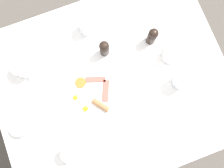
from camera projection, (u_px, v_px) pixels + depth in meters
ground_plane at (112, 97)px, 1.84m from camera, size 8.00×8.00×0.00m
table at (112, 86)px, 1.17m from camera, size 0.98×1.19×0.73m
breakfast_plate at (91, 95)px, 1.09m from camera, size 0.30×0.30×0.04m
teapot_near at (22, 66)px, 1.08m from camera, size 0.17×0.10×0.11m
teacup_with_saucer_left at (171, 56)px, 1.11m from camera, size 0.16×0.16×0.06m
teacup_with_saucer_right at (21, 127)px, 1.05m from camera, size 0.16×0.16×0.06m
water_glass_tall at (182, 80)px, 1.06m from camera, size 0.07×0.07×0.11m
water_glass_short at (71, 153)px, 1.01m from camera, size 0.07×0.07×0.10m
wine_glass_spare at (86, 26)px, 1.11m from camera, size 0.07×0.07×0.09m
pepper_grinder at (152, 36)px, 1.08m from camera, size 0.05×0.05×0.12m
salt_grinder at (104, 48)px, 1.07m from camera, size 0.05×0.05×0.12m
fork_by_plate at (123, 147)px, 1.06m from camera, size 0.13×0.14×0.00m
knife_by_plate at (169, 137)px, 1.07m from camera, size 0.22×0.05×0.00m
spoon_for_tea at (127, 33)px, 1.15m from camera, size 0.10×0.13×0.00m
fork_spare at (210, 112)px, 1.09m from camera, size 0.18×0.05×0.00m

